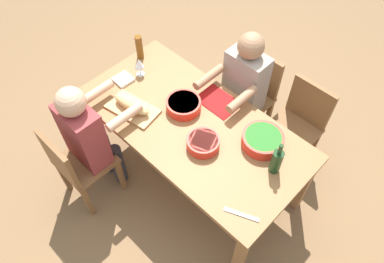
{
  "coord_description": "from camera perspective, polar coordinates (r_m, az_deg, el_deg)",
  "views": [
    {
      "loc": [
        1.2,
        -1.24,
        2.92
      ],
      "look_at": [
        0.0,
        0.0,
        0.63
      ],
      "focal_mm": 34.58,
      "sensor_mm": 36.0,
      "label": 1
    }
  ],
  "objects": [
    {
      "name": "diner_near_left",
      "position": [
        2.88,
        -15.58,
        -0.38
      ],
      "size": [
        0.41,
        0.53,
        1.2
      ],
      "color": "#2D2D38",
      "rests_on": "ground_plane"
    },
    {
      "name": "beer_bottle",
      "position": [
        3.24,
        -8.13,
        12.73
      ],
      "size": [
        0.06,
        0.06,
        0.22
      ],
      "primitive_type": "cylinder",
      "color": "brown",
      "rests_on": "dining_table"
    },
    {
      "name": "carving_knife",
      "position": [
        2.41,
        7.63,
        -12.58
      ],
      "size": [
        0.22,
        0.11,
        0.01
      ],
      "primitive_type": "cube",
      "rotation": [
        0.0,
        0.0,
        0.41
      ],
      "color": "silver",
      "rests_on": "dining_table"
    },
    {
      "name": "serving_bowl_greens",
      "position": [
        2.67,
        10.84,
        -1.22
      ],
      "size": [
        0.3,
        0.3,
        0.09
      ],
      "color": "red",
      "rests_on": "dining_table"
    },
    {
      "name": "chair_far_right",
      "position": [
        3.24,
        16.14,
        1.37
      ],
      "size": [
        0.4,
        0.4,
        0.85
      ],
      "color": "brown",
      "rests_on": "ground_plane"
    },
    {
      "name": "wine_glass",
      "position": [
        3.08,
        -8.15,
        10.29
      ],
      "size": [
        0.08,
        0.08,
        0.17
      ],
      "color": "silver",
      "rests_on": "dining_table"
    },
    {
      "name": "cutting_board",
      "position": [
        2.89,
        -9.14,
        3.46
      ],
      "size": [
        0.43,
        0.29,
        0.02
      ],
      "primitive_type": "cube",
      "rotation": [
        0.0,
        0.0,
        0.18
      ],
      "color": "tan",
      "rests_on": "dining_table"
    },
    {
      "name": "wine_bottle",
      "position": [
        2.52,
        12.89,
        -4.45
      ],
      "size": [
        0.08,
        0.08,
        0.29
      ],
      "color": "#193819",
      "rests_on": "dining_table"
    },
    {
      "name": "serving_bowl_salad",
      "position": [
        2.84,
        -1.32,
        4.2
      ],
      "size": [
        0.27,
        0.27,
        0.08
      ],
      "color": "red",
      "rests_on": "dining_table"
    },
    {
      "name": "napkin_stack",
      "position": [
        3.12,
        -10.56,
        7.91
      ],
      "size": [
        0.15,
        0.15,
        0.02
      ],
      "primitive_type": "cube",
      "rotation": [
        0.0,
        0.0,
        -0.05
      ],
      "color": "white",
      "rests_on": "dining_table"
    },
    {
      "name": "bread_loaf",
      "position": [
        2.85,
        -9.28,
        4.17
      ],
      "size": [
        0.33,
        0.16,
        0.09
      ],
      "primitive_type": "ellipsoid",
      "rotation": [
        0.0,
        0.0,
        0.18
      ],
      "color": "tan",
      "rests_on": "cutting_board"
    },
    {
      "name": "ground_plane",
      "position": [
        3.39,
        0.0,
        -6.4
      ],
      "size": [
        8.0,
        8.0,
        0.0
      ],
      "primitive_type": "plane",
      "color": "brown"
    },
    {
      "name": "serving_bowl_pasta",
      "position": [
        2.62,
        1.73,
        -1.69
      ],
      "size": [
        0.24,
        0.24,
        0.08
      ],
      "color": "red",
      "rests_on": "dining_table"
    },
    {
      "name": "chair_near_left",
      "position": [
        3.01,
        -17.46,
        -4.83
      ],
      "size": [
        0.4,
        0.4,
        0.85
      ],
      "color": "brown",
      "rests_on": "ground_plane"
    },
    {
      "name": "placemat_far_center",
      "position": [
        2.92,
        4.05,
        4.66
      ],
      "size": [
        0.32,
        0.23,
        0.01
      ],
      "primitive_type": "cube",
      "color": "maroon",
      "rests_on": "dining_table"
    },
    {
      "name": "diner_far_center",
      "position": [
        3.12,
        7.68,
        7.0
      ],
      "size": [
        0.41,
        0.53,
        1.2
      ],
      "color": "#2D2D38",
      "rests_on": "ground_plane"
    },
    {
      "name": "dining_table",
      "position": [
        2.85,
        0.0,
        0.33
      ],
      "size": [
        1.82,
        0.91,
        0.74
      ],
      "color": "olive",
      "rests_on": "ground_plane"
    },
    {
      "name": "chair_far_center",
      "position": [
        3.38,
        9.27,
        6.05
      ],
      "size": [
        0.4,
        0.4,
        0.85
      ],
      "color": "brown",
      "rests_on": "ground_plane"
    }
  ]
}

